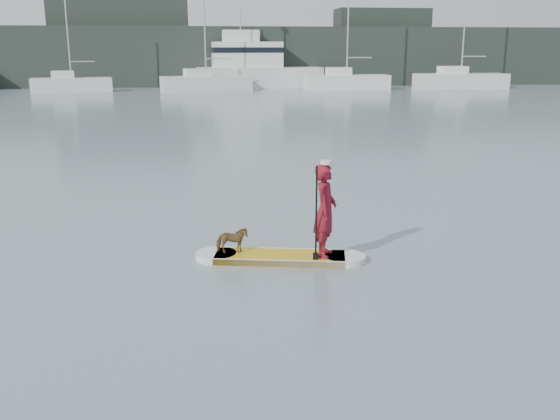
{
  "coord_description": "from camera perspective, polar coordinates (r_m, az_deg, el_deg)",
  "views": [
    {
      "loc": [
        -1.96,
        -15.11,
        4.0
      ],
      "look_at": [
        -0.53,
        -3.78,
        1.0
      ],
      "focal_mm": 40.0,
      "sensor_mm": 36.0,
      "label": 1
    }
  ],
  "objects": [
    {
      "name": "shore_building_east",
      "position": [
        71.94,
        9.19,
        14.52
      ],
      "size": [
        10.0,
        4.0,
        8.0
      ],
      "primitive_type": "cube",
      "color": "black",
      "rests_on": "ground"
    },
    {
      "name": "dog",
      "position": [
        12.08,
        -4.42,
        -2.78
      ],
      "size": [
        0.61,
        0.29,
        0.51
      ],
      "primitive_type": "imported",
      "rotation": [
        0.0,
        0.0,
        1.55
      ],
      "color": "#51391B",
      "rests_on": "paddleboard"
    },
    {
      "name": "paddleboard",
      "position": [
        12.08,
        0.0,
        -4.32
      ],
      "size": [
        3.25,
        1.29,
        0.12
      ],
      "rotation": [
        0.0,
        0.0,
        -0.2
      ],
      "color": "gold",
      "rests_on": "ground"
    },
    {
      "name": "sailboat_f",
      "position": [
        65.15,
        16.13,
        11.43
      ],
      "size": [
        9.1,
        2.89,
        13.54
      ],
      "rotation": [
        0.0,
        0.0,
        0.02
      ],
      "color": "silver",
      "rests_on": "ground"
    },
    {
      "name": "sailboat_c",
      "position": [
        60.75,
        -18.57,
        10.89
      ],
      "size": [
        7.33,
        3.57,
        10.09
      ],
      "rotation": [
        0.0,
        0.0,
        0.18
      ],
      "color": "silver",
      "rests_on": "ground"
    },
    {
      "name": "shore_building_west",
      "position": [
        69.58,
        -14.33,
        14.68
      ],
      "size": [
        14.0,
        4.0,
        9.0
      ],
      "primitive_type": "cube",
      "color": "black",
      "rests_on": "ground"
    },
    {
      "name": "white_cap",
      "position": [
        11.58,
        4.24,
        4.37
      ],
      "size": [
        0.22,
        0.22,
        0.07
      ],
      "primitive_type": "cylinder",
      "color": "silver",
      "rests_on": "paddler"
    },
    {
      "name": "paddler",
      "position": [
        11.78,
        4.15,
        -0.04
      ],
      "size": [
        0.61,
        0.75,
        1.77
      ],
      "primitive_type": "imported",
      "rotation": [
        0.0,
        0.0,
        1.24
      ],
      "color": "maroon",
      "rests_on": "paddleboard"
    },
    {
      "name": "shore_mass",
      "position": [
        68.15,
        -5.73,
        13.79
      ],
      "size": [
        90.0,
        6.0,
        6.0
      ],
      "primitive_type": "cube",
      "color": "black",
      "rests_on": "ground"
    },
    {
      "name": "ground",
      "position": [
        15.75,
        0.18,
        0.0
      ],
      "size": [
        140.0,
        140.0,
        0.0
      ],
      "primitive_type": "plane",
      "color": "slate",
      "rests_on": "ground"
    },
    {
      "name": "paddle",
      "position": [
        11.57,
        3.32,
        -1.38
      ],
      "size": [
        0.1,
        0.3,
        2.0
      ],
      "rotation": [
        0.0,
        0.0,
        -0.2
      ],
      "color": "black",
      "rests_on": "ground"
    },
    {
      "name": "sailboat_e",
      "position": [
        61.14,
        6.04,
        11.66
      ],
      "size": [
        8.07,
        2.78,
        11.61
      ],
      "rotation": [
        0.0,
        0.0,
        -0.02
      ],
      "color": "silver",
      "rests_on": "ground"
    },
    {
      "name": "sailboat_d",
      "position": [
        59.12,
        -6.83,
        11.57
      ],
      "size": [
        8.56,
        4.11,
        12.11
      ],
      "rotation": [
        0.0,
        0.0,
        0.2
      ],
      "color": "silver",
      "rests_on": "ground"
    },
    {
      "name": "motor_yacht_a",
      "position": [
        63.74,
        -2.4,
        12.96
      ],
      "size": [
        12.52,
        4.6,
        7.38
      ],
      "rotation": [
        0.0,
        0.0,
        0.07
      ],
      "color": "silver",
      "rests_on": "ground"
    }
  ]
}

